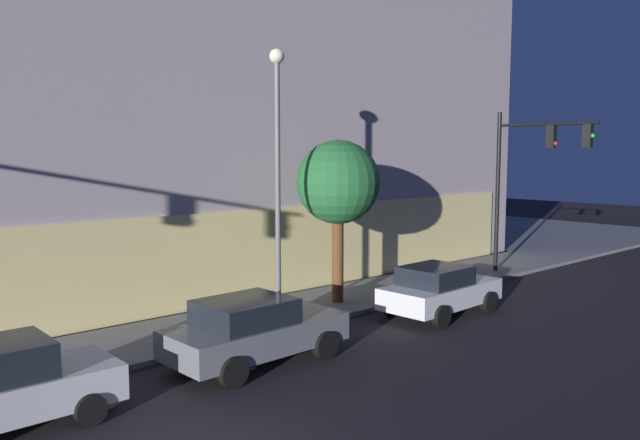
% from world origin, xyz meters
% --- Properties ---
extents(modern_building, '(29.51, 25.03, 18.65)m').
position_xyz_m(modern_building, '(9.04, 21.16, 9.25)').
color(modern_building, '#4C4C51').
rests_on(modern_building, ground).
extents(traffic_light_far_corner, '(0.63, 4.16, 6.80)m').
position_xyz_m(traffic_light_far_corner, '(18.71, 4.75, 4.86)').
color(traffic_light_far_corner, black).
rests_on(traffic_light_far_corner, sidewalk_corner).
extents(street_lamp_sidewalk, '(0.44, 0.44, 8.07)m').
position_xyz_m(street_lamp_sidewalk, '(6.34, 5.88, 5.21)').
color(street_lamp_sidewalk, slate).
rests_on(street_lamp_sidewalk, sidewalk_corner).
extents(sidewalk_tree, '(2.83, 2.83, 5.51)m').
position_xyz_m(sidewalk_tree, '(9.45, 6.58, 4.19)').
color(sidewalk_tree, brown).
rests_on(sidewalk_tree, sidewalk_corner).
extents(car_grey, '(4.66, 2.32, 1.67)m').
position_xyz_m(car_grey, '(3.83, 3.67, 0.86)').
color(car_grey, slate).
rests_on(car_grey, ground).
extents(car_white, '(4.35, 2.28, 1.63)m').
position_xyz_m(car_white, '(11.07, 3.51, 0.84)').
color(car_white, silver).
rests_on(car_white, ground).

